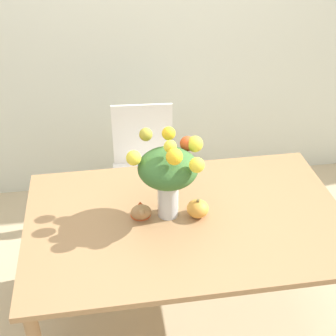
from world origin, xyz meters
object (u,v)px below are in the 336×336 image
object	(u,v)px
turkey_figurine	(141,210)
dining_chair_near_window	(144,171)
flower_vase	(169,171)
pumpkin	(198,209)

from	to	relation	value
turkey_figurine	dining_chair_near_window	distance (m)	0.87
flower_vase	dining_chair_near_window	xyz separation A→B (m)	(-0.04, 0.81, -0.52)
flower_vase	dining_chair_near_window	bearing A→B (deg)	92.79
turkey_figurine	dining_chair_near_window	size ratio (longest dim) A/B	0.15
turkey_figurine	dining_chair_near_window	world-z (taller)	dining_chair_near_window
pumpkin	turkey_figurine	size ratio (longest dim) A/B	0.80
pumpkin	dining_chair_near_window	xyz separation A→B (m)	(-0.18, 0.84, -0.31)
dining_chair_near_window	turkey_figurine	bearing A→B (deg)	-93.08
turkey_figurine	dining_chair_near_window	bearing A→B (deg)	82.96
flower_vase	turkey_figurine	world-z (taller)	flower_vase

